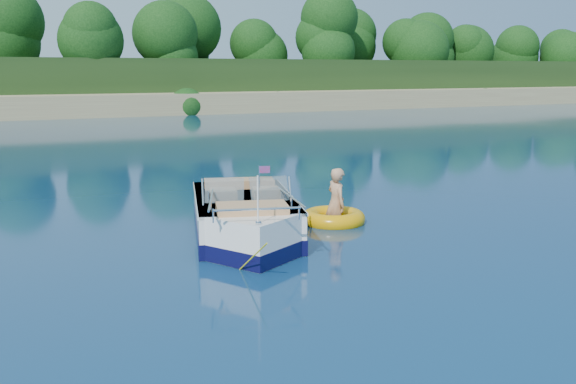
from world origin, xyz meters
name	(u,v)px	position (x,y,z in m)	size (l,w,h in m)	color
ground	(278,252)	(0.00, 0.00, 0.00)	(160.00, 160.00, 0.00)	#092043
shoreline	(28,91)	(0.00, 63.77, 0.98)	(170.00, 59.00, 6.00)	#917E54
treeline	(45,36)	(0.04, 41.01, 5.55)	(150.00, 7.12, 8.19)	#312210
motorboat	(246,221)	(-0.17, 1.09, 0.34)	(2.73, 5.07, 1.73)	white
tow_tube	(333,218)	(1.96, 1.50, 0.09)	(1.74, 1.74, 0.35)	#E99C05
boy	(335,223)	(1.99, 1.47, 0.00)	(0.57, 0.37, 1.55)	tan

